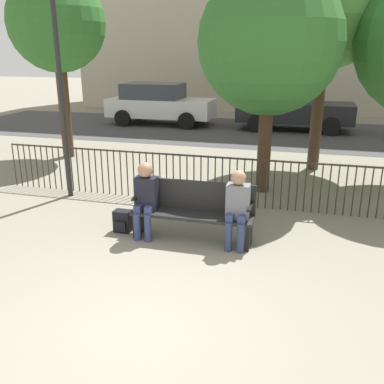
{
  "coord_description": "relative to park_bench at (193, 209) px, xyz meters",
  "views": [
    {
      "loc": [
        1.62,
        -3.64,
        2.84
      ],
      "look_at": [
        0.0,
        2.31,
        0.8
      ],
      "focal_mm": 40.0,
      "sensor_mm": 36.0,
      "label": 1
    }
  ],
  "objects": [
    {
      "name": "seated_person_1",
      "position": [
        0.71,
        -0.13,
        0.18
      ],
      "size": [
        0.34,
        0.39,
        1.2
      ],
      "color": "navy",
      "rests_on": "ground"
    },
    {
      "name": "parked_car_2",
      "position": [
        1.0,
        10.45,
        0.34
      ],
      "size": [
        4.2,
        1.94,
        1.62
      ],
      "color": "black",
      "rests_on": "ground"
    },
    {
      "name": "parked_car_1",
      "position": [
        -4.23,
        10.37,
        0.34
      ],
      "size": [
        4.2,
        1.94,
        1.62
      ],
      "color": "silver",
      "rests_on": "ground"
    },
    {
      "name": "tree_3",
      "position": [
        1.81,
        4.86,
        3.43
      ],
      "size": [
        3.1,
        3.1,
        5.5
      ],
      "color": "#422D1E",
      "rests_on": "ground"
    },
    {
      "name": "street_surface",
      "position": [
        0.0,
        9.61,
        -0.49
      ],
      "size": [
        24.0,
        6.0,
        0.01
      ],
      "color": "#3D3D3F",
      "rests_on": "ground"
    },
    {
      "name": "tree_2",
      "position": [
        0.78,
        2.73,
        2.49
      ],
      "size": [
        2.79,
        2.79,
        4.4
      ],
      "color": "#422D1E",
      "rests_on": "ground"
    },
    {
      "name": "fence_railing",
      "position": [
        -0.02,
        1.67,
        0.06
      ],
      "size": [
        9.01,
        0.03,
        0.95
      ],
      "color": "#2D2823",
      "rests_on": "ground"
    },
    {
      "name": "backpack",
      "position": [
        -1.19,
        -0.05,
        -0.32
      ],
      "size": [
        0.28,
        0.23,
        0.36
      ],
      "color": "black",
      "rests_on": "ground"
    },
    {
      "name": "tree_0",
      "position": [
        -4.84,
        4.42,
        3.0
      ],
      "size": [
        2.5,
        2.5,
        4.78
      ],
      "color": "#422D1E",
      "rests_on": "ground"
    },
    {
      "name": "ground_plane",
      "position": [
        0.0,
        -2.39,
        -0.5
      ],
      "size": [
        80.0,
        80.0,
        0.0
      ],
      "primitive_type": "plane",
      "color": "gray"
    },
    {
      "name": "park_bench",
      "position": [
        0.0,
        0.0,
        0.0
      ],
      "size": [
        1.9,
        0.45,
        0.92
      ],
      "color": "black",
      "rests_on": "ground"
    },
    {
      "name": "seated_person_0",
      "position": [
        -0.74,
        -0.13,
        0.2
      ],
      "size": [
        0.34,
        0.39,
        1.22
      ],
      "color": "navy",
      "rests_on": "ground"
    },
    {
      "name": "lamp_post",
      "position": [
        -3.0,
        1.38,
        2.24
      ],
      "size": [
        0.28,
        0.28,
        4.22
      ],
      "color": "black",
      "rests_on": "ground"
    }
  ]
}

